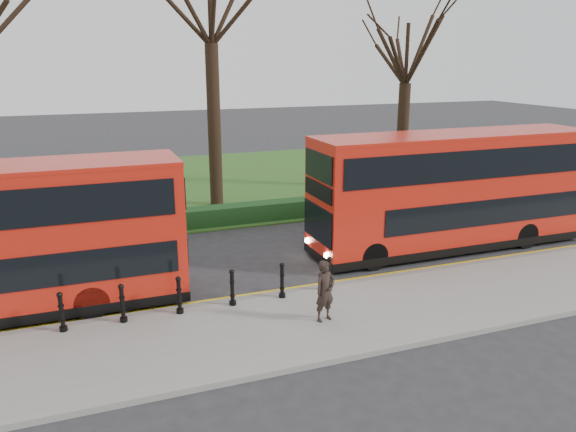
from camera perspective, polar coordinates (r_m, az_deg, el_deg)
name	(u,v)px	position (r m, az deg, el deg)	size (l,w,h in m)	color
ground	(231,290)	(17.24, -5.82, -7.49)	(120.00, 120.00, 0.00)	#28282B
pavement	(261,331)	(14.60, -2.72, -11.63)	(60.00, 4.00, 0.15)	gray
kerb	(240,301)	(16.33, -4.91, -8.56)	(60.00, 0.25, 0.16)	slate
grass_verge	(159,186)	(31.34, -12.94, 2.95)	(60.00, 18.00, 0.06)	#2D531B
hedge	(188,219)	(23.39, -10.16, -0.31)	(60.00, 0.90, 0.80)	black
yellow_line_outer	(237,299)	(16.62, -5.19, -8.38)	(60.00, 0.10, 0.01)	yellow
yellow_line_inner	(235,296)	(16.79, -5.38, -8.11)	(60.00, 0.10, 0.01)	yellow
tree_right	(407,47)	(29.94, 12.02, 16.45)	(6.43, 6.43, 10.05)	black
bollard_row	(206,292)	(15.56, -8.32, -7.63)	(7.49, 0.15, 1.00)	black
bus_rear	(453,191)	(21.15, 16.37, 2.42)	(10.63, 2.44, 4.23)	red
pedestrian	(325,291)	(14.69, 3.78, -7.61)	(0.60, 0.39, 1.64)	black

